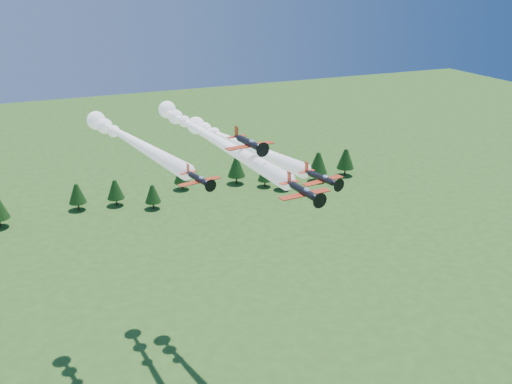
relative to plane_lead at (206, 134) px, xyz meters
name	(u,v)px	position (x,y,z in m)	size (l,w,h in m)	color
plane_lead	(206,134)	(0.00, 0.00, 0.00)	(10.73, 59.80, 3.70)	black
plane_left	(128,138)	(-13.97, 2.65, 0.20)	(13.33, 45.76, 3.70)	black
plane_right	(234,141)	(6.00, 1.65, -2.46)	(14.18, 44.89, 3.70)	black
plane_slot	(249,143)	(0.92, -18.30, 3.20)	(8.23, 8.95, 2.88)	black
treeline	(146,184)	(5.85, 87.90, -40.69)	(173.27, 21.81, 11.58)	#382314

